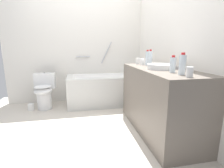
# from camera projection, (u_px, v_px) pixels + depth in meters

# --- Properties ---
(ground_plane) EXTENTS (3.64, 3.64, 0.00)m
(ground_plane) POSITION_uv_depth(u_px,v_px,m) (85.00, 124.00, 2.60)
(ground_plane) COLOR beige
(wall_back_tiled) EXTENTS (3.04, 0.10, 2.51)m
(wall_back_tiled) POSITION_uv_depth(u_px,v_px,m) (80.00, 43.00, 3.60)
(wall_back_tiled) COLOR silver
(wall_back_tiled) RESTS_ON ground_plane
(wall_right_mirror) EXTENTS (0.10, 2.95, 2.51)m
(wall_right_mirror) POSITION_uv_depth(u_px,v_px,m) (172.00, 41.00, 2.60)
(wall_right_mirror) COLOR silver
(wall_right_mirror) RESTS_ON ground_plane
(bathtub) EXTENTS (1.52, 0.70, 1.28)m
(bathtub) POSITION_uv_depth(u_px,v_px,m) (105.00, 89.00, 3.51)
(bathtub) COLOR silver
(bathtub) RESTS_ON ground_plane
(toilet) EXTENTS (0.39, 0.49, 0.68)m
(toilet) POSITION_uv_depth(u_px,v_px,m) (44.00, 91.00, 3.23)
(toilet) COLOR white
(toilet) RESTS_ON ground_plane
(vanity_counter) EXTENTS (0.62, 1.50, 0.89)m
(vanity_counter) POSITION_uv_depth(u_px,v_px,m) (159.00, 100.00, 2.34)
(vanity_counter) COLOR #6B6056
(vanity_counter) RESTS_ON ground_plane
(sink_basin) EXTENTS (0.33, 0.33, 0.07)m
(sink_basin) POSITION_uv_depth(u_px,v_px,m) (160.00, 67.00, 2.18)
(sink_basin) COLOR white
(sink_basin) RESTS_ON vanity_counter
(sink_faucet) EXTENTS (0.12, 0.15, 0.08)m
(sink_faucet) POSITION_uv_depth(u_px,v_px,m) (174.00, 66.00, 2.22)
(sink_faucet) COLOR #B0B0B5
(sink_faucet) RESTS_ON vanity_counter
(water_bottle_0) EXTENTS (0.06, 0.06, 0.19)m
(water_bottle_0) POSITION_uv_depth(u_px,v_px,m) (173.00, 65.00, 1.90)
(water_bottle_0) COLOR silver
(water_bottle_0) RESTS_ON vanity_counter
(water_bottle_1) EXTENTS (0.06, 0.06, 0.24)m
(water_bottle_1) POSITION_uv_depth(u_px,v_px,m) (147.00, 58.00, 2.63)
(water_bottle_1) COLOR silver
(water_bottle_1) RESTS_ON vanity_counter
(water_bottle_2) EXTENTS (0.06, 0.06, 0.25)m
(water_bottle_2) POSITION_uv_depth(u_px,v_px,m) (150.00, 59.00, 2.45)
(water_bottle_2) COLOR silver
(water_bottle_2) RESTS_ON vanity_counter
(water_bottle_3) EXTENTS (0.07, 0.07, 0.23)m
(water_bottle_3) POSITION_uv_depth(u_px,v_px,m) (182.00, 64.00, 1.73)
(water_bottle_3) COLOR silver
(water_bottle_3) RESTS_ON vanity_counter
(drinking_glass_0) EXTENTS (0.07, 0.07, 0.10)m
(drinking_glass_0) POSITION_uv_depth(u_px,v_px,m) (138.00, 61.00, 2.83)
(drinking_glass_0) COLOR white
(drinking_glass_0) RESTS_ON vanity_counter
(drinking_glass_1) EXTENTS (0.08, 0.08, 0.10)m
(drinking_glass_1) POSITION_uv_depth(u_px,v_px,m) (142.00, 61.00, 2.77)
(drinking_glass_1) COLOR white
(drinking_glass_1) RESTS_ON vanity_counter
(drinking_glass_2) EXTENTS (0.06, 0.06, 0.10)m
(drinking_glass_2) POSITION_uv_depth(u_px,v_px,m) (190.00, 72.00, 1.60)
(drinking_glass_2) COLOR white
(drinking_glass_2) RESTS_ON vanity_counter
(drinking_glass_3) EXTENTS (0.06, 0.06, 0.08)m
(drinking_glass_3) POSITION_uv_depth(u_px,v_px,m) (143.00, 62.00, 2.69)
(drinking_glass_3) COLOR white
(drinking_glass_3) RESTS_ON vanity_counter
(toilet_paper_roll) EXTENTS (0.11, 0.11, 0.12)m
(toilet_paper_roll) POSITION_uv_depth(u_px,v_px,m) (31.00, 107.00, 3.18)
(toilet_paper_roll) COLOR white
(toilet_paper_roll) RESTS_ON ground_plane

